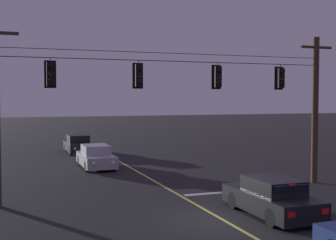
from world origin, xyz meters
The scene contains 11 objects.
ground_plane centered at (0.00, 0.00, 0.00)m, with size 180.00×180.00×0.00m, color black.
lane_centre_stripe centered at (0.00, 10.68, 0.00)m, with size 0.14×60.00×0.01m, color #D1C64C.
stop_bar_paint centered at (1.90, 4.08, 0.00)m, with size 3.40×0.36×0.01m, color silver.
signal_span_assembly centered at (0.00, 4.68, 3.80)m, with size 16.78×0.32×7.30m.
traffic_light_leftmost centered at (-5.40, 4.66, 5.24)m, with size 0.48×0.41×1.22m.
traffic_light_left_inner centered at (-1.71, 4.66, 5.24)m, with size 0.48×0.41×1.22m.
traffic_light_centre centered at (2.06, 4.66, 5.24)m, with size 0.48×0.41×1.22m.
traffic_light_right_inner centered at (5.43, 4.66, 5.24)m, with size 0.48×0.41×1.22m.
car_waiting_near_lane centered at (1.92, -0.12, 0.65)m, with size 1.80×4.33×1.39m.
car_oncoming_lead centered at (-1.99, 13.23, 0.65)m, with size 1.80×4.42×1.39m.
car_oncoming_trailing centered at (-1.89, 21.22, 0.65)m, with size 1.80×4.42×1.39m.
Camera 1 is at (-7.07, -14.10, 4.28)m, focal length 48.17 mm.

